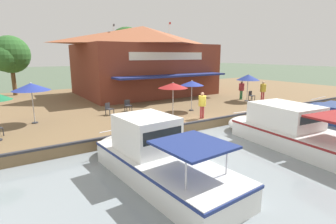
{
  "coord_description": "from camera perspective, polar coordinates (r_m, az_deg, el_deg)",
  "views": [
    {
      "loc": [
        12.29,
        -10.56,
        4.74
      ],
      "look_at": [
        -1.0,
        -1.97,
        1.3
      ],
      "focal_mm": 28.0,
      "sensor_mm": 36.0,
      "label": 1
    }
  ],
  "objects": [
    {
      "name": "tree_behind_restaurant",
      "position": [
        31.3,
        -8.98,
        13.74
      ],
      "size": [
        4.55,
        4.34,
        7.32
      ],
      "color": "brown",
      "rests_on": "quay_deck"
    },
    {
      "name": "patio_umbrella_back_row",
      "position": [
        17.91,
        -27.66,
        4.87
      ],
      "size": [
        2.2,
        2.2,
        2.54
      ],
      "color": "#B7B7B7",
      "rests_on": "quay_deck"
    },
    {
      "name": "person_near_entrance",
      "position": [
        17.45,
        7.47,
        2.16
      ],
      "size": [
        0.5,
        0.5,
        1.76
      ],
      "color": "#B23338",
      "rests_on": "quay_deck"
    },
    {
      "name": "patio_umbrella_far_corner",
      "position": [
        24.91,
        17.05,
        7.23
      ],
      "size": [
        2.06,
        2.06,
        2.48
      ],
      "color": "#B7B7B7",
      "rests_on": "quay_deck"
    },
    {
      "name": "motorboat_second_along",
      "position": [
        10.49,
        -3.64,
        -9.57
      ],
      "size": [
        8.04,
        2.94,
        2.33
      ],
      "color": "white",
      "rests_on": "river_water"
    },
    {
      "name": "motorboat_fourth_along",
      "position": [
        15.38,
        25.03,
        -3.65
      ],
      "size": [
        9.01,
        3.7,
        2.1
      ],
      "color": "white",
      "rests_on": "river_water"
    },
    {
      "name": "tree_upstream_bank",
      "position": [
        31.65,
        -31.3,
        10.46
      ],
      "size": [
        3.99,
        3.8,
        6.12
      ],
      "color": "brown",
      "rests_on": "quay_deck"
    },
    {
      "name": "patio_umbrella_mid_patio_left",
      "position": [
        19.75,
        5.23,
        6.25
      ],
      "size": [
        1.77,
        1.77,
        2.31
      ],
      "color": "#B7B7B7",
      "rests_on": "quay_deck"
    },
    {
      "name": "cafe_chair_beside_entrance",
      "position": [
        20.0,
        -8.74,
        1.57
      ],
      "size": [
        0.45,
        0.45,
        0.85
      ],
      "color": "#2D2D33",
      "rests_on": "quay_deck"
    },
    {
      "name": "quay_edge_fender",
      "position": [
        16.78,
        7.33,
        -1.94
      ],
      "size": [
        0.2,
        50.4,
        0.1
      ],
      "primitive_type": "cube",
      "color": "#2D2D33",
      "rests_on": "quay_deck"
    },
    {
      "name": "cafe_chair_back_row_seat",
      "position": [
        18.93,
        -12.76,
        0.8
      ],
      "size": [
        0.58,
        0.58,
        0.85
      ],
      "color": "#2D2D33",
      "rests_on": "quay_deck"
    },
    {
      "name": "ground_plane",
      "position": [
        16.88,
        7.49,
        -4.15
      ],
      "size": [
        220.0,
        220.0,
        0.0
      ],
      "primitive_type": "plane",
      "color": "#4C5B47"
    },
    {
      "name": "waterfront_restaurant",
      "position": [
        29.11,
        -5.34,
        11.24
      ],
      "size": [
        11.91,
        13.93,
        7.77
      ],
      "color": "brown",
      "rests_on": "quay_deck"
    },
    {
      "name": "cafe_chair_under_first_umbrella",
      "position": [
        25.82,
        17.67,
        3.53
      ],
      "size": [
        0.46,
        0.46,
        0.85
      ],
      "color": "#2D2D33",
      "rests_on": "quay_deck"
    },
    {
      "name": "person_at_quay_edge",
      "position": [
        25.86,
        15.71,
        5.1
      ],
      "size": [
        0.5,
        0.5,
        1.77
      ],
      "color": "#337547",
      "rests_on": "quay_deck"
    },
    {
      "name": "person_mid_patio",
      "position": [
        25.46,
        19.99,
        4.78
      ],
      "size": [
        0.51,
        0.51,
        1.81
      ],
      "color": "#B23338",
      "rests_on": "quay_deck"
    },
    {
      "name": "quay_deck",
      "position": [
        25.95,
        -8.38,
        2.29
      ],
      "size": [
        22.0,
        56.0,
        0.6
      ],
      "primitive_type": "cube",
      "color": "brown",
      "rests_on": "ground"
    },
    {
      "name": "patio_umbrella_mid_patio_right",
      "position": [
        17.55,
        1.1,
        5.77
      ],
      "size": [
        1.99,
        1.99,
        2.38
      ],
      "color": "#B7B7B7",
      "rests_on": "quay_deck"
    }
  ]
}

